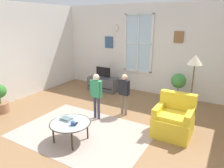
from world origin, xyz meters
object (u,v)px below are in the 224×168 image
at_px(person_black_shirt, 124,90).
at_px(floor_lamp, 194,67).
at_px(cup, 73,123).
at_px(potted_plant_by_window, 178,86).
at_px(armchair, 174,120).
at_px(book_stack, 66,119).
at_px(coffee_table, 70,124).
at_px(tv_stand, 103,84).
at_px(television, 103,72).
at_px(remote_near_books, 76,124).
at_px(potted_plant_corner, 0,98).
at_px(person_green_shirt, 96,91).

height_order(person_black_shirt, floor_lamp, floor_lamp).
distance_m(cup, potted_plant_by_window, 3.51).
xyz_separation_m(armchair, potted_plant_by_window, (-0.38, 1.92, 0.16)).
relative_size(armchair, book_stack, 3.54).
relative_size(coffee_table, floor_lamp, 0.50).
bearing_deg(potted_plant_by_window, tv_stand, -175.65).
bearing_deg(television, person_black_shirt, -42.52).
distance_m(television, person_black_shirt, 2.07).
distance_m(tv_stand, coffee_table, 3.26).
height_order(remote_near_books, potted_plant_corner, potted_plant_corner).
bearing_deg(person_black_shirt, remote_near_books, -97.34).
height_order(coffee_table, cup, cup).
bearing_deg(floor_lamp, person_green_shirt, -157.13).
bearing_deg(person_green_shirt, person_black_shirt, 47.78).
bearing_deg(potted_plant_corner, coffee_table, -3.13).
bearing_deg(potted_plant_by_window, floor_lamp, -65.64).
relative_size(armchair, floor_lamp, 0.53).
height_order(armchair, book_stack, armchair).
xyz_separation_m(cup, potted_plant_by_window, (1.21, 3.29, 0.04)).
xyz_separation_m(tv_stand, armchair, (2.88, -1.73, 0.09)).
relative_size(coffee_table, cup, 10.02).
bearing_deg(floor_lamp, coffee_table, -134.12).
bearing_deg(tv_stand, cup, -67.52).
xyz_separation_m(armchair, floor_lamp, (0.19, 0.65, 1.05)).
bearing_deg(book_stack, person_green_shirt, 89.03).
bearing_deg(person_black_shirt, television, 137.48).
height_order(television, book_stack, television).
bearing_deg(remote_near_books, television, 113.29).
distance_m(person_black_shirt, potted_plant_corner, 3.26).
distance_m(television, potted_plant_by_window, 2.51).
relative_size(tv_stand, floor_lamp, 0.63).
xyz_separation_m(coffee_table, book_stack, (-0.14, 0.05, 0.04)).
bearing_deg(potted_plant_by_window, remote_near_books, -110.00).
bearing_deg(tv_stand, person_black_shirt, -42.58).
bearing_deg(potted_plant_by_window, coffee_table, -112.34).
xyz_separation_m(tv_stand, book_stack, (1.03, -2.99, 0.20)).
bearing_deg(remote_near_books, person_black_shirt, 82.66).
distance_m(potted_plant_corner, floor_lamp, 4.88).
bearing_deg(floor_lamp, cup, -131.41).
height_order(tv_stand, potted_plant_corner, potted_plant_corner).
height_order(tv_stand, armchair, armchair).
distance_m(person_green_shirt, potted_plant_by_window, 2.58).
bearing_deg(book_stack, armchair, 34.38).
height_order(remote_near_books, person_black_shirt, person_black_shirt).
xyz_separation_m(tv_stand, remote_near_books, (1.31, -3.05, 0.19)).
bearing_deg(book_stack, tv_stand, 108.91).
bearing_deg(remote_near_books, armchair, 40.33).
bearing_deg(book_stack, remote_near_books, -11.71).
bearing_deg(book_stack, potted_plant_corner, 177.89).
distance_m(television, floor_lamp, 3.33).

